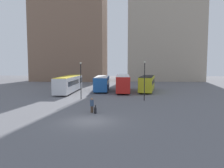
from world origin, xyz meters
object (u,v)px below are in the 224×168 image
object	(u,v)px
suitcase	(95,110)
bus_0	(69,84)
lamp_post_0	(81,78)
lamp_post_1	(145,78)
traveler	(92,104)
bus_3	(147,83)
bus_1	(102,83)
bus_2	(123,83)

from	to	relation	value
suitcase	bus_0	bearing A→B (deg)	0.43
lamp_post_0	lamp_post_1	xyz separation A→B (m)	(9.39, -0.61, 0.07)
lamp_post_0	bus_0	bearing A→B (deg)	116.22
bus_0	traveler	xyz separation A→B (m)	(7.02, -16.96, -0.69)
bus_0	bus_3	bearing A→B (deg)	-80.53
lamp_post_1	traveler	bearing A→B (deg)	-127.10
bus_3	bus_1	bearing A→B (deg)	98.74
bus_2	lamp_post_1	size ratio (longest dim) A/B	1.80
bus_3	lamp_post_0	size ratio (longest dim) A/B	1.79
bus_2	suitcase	size ratio (longest dim) A/B	11.06
bus_1	bus_2	distance (m)	4.33
lamp_post_1	lamp_post_0	bearing A→B (deg)	176.27
bus_0	lamp_post_1	world-z (taller)	lamp_post_1
bus_0	bus_2	world-z (taller)	bus_2
traveler	bus_1	bearing A→B (deg)	-19.58
bus_1	lamp_post_0	xyz separation A→B (m)	(-1.97, -10.57, 1.72)
bus_0	traveler	world-z (taller)	bus_0
bus_1	bus_3	bearing A→B (deg)	-93.20
traveler	bus_0	bearing A→B (deg)	-0.34
bus_1	suitcase	distance (m)	19.95
bus_3	suitcase	xyz separation A→B (m)	(-7.31, -19.69, -1.29)
bus_0	lamp_post_1	bearing A→B (deg)	-122.69
bus_2	bus_1	bearing A→B (deg)	74.59
suitcase	lamp_post_1	distance (m)	10.91
bus_1	traveler	size ratio (longest dim) A/B	5.62
traveler	bus_2	bearing A→B (deg)	-32.32
bus_2	lamp_post_1	distance (m)	10.72
lamp_post_0	lamp_post_1	bearing A→B (deg)	-3.73
bus_1	bus_2	size ratio (longest dim) A/B	0.89
bus_3	traveler	xyz separation A→B (m)	(-7.72, -19.37, -0.66)
bus_1	bus_2	world-z (taller)	bus_2
bus_1	suitcase	world-z (taller)	bus_1
bus_0	bus_3	world-z (taller)	bus_0
suitcase	bus_3	bearing A→B (deg)	-43.20
bus_1	traveler	world-z (taller)	bus_1
bus_3	lamp_post_1	world-z (taller)	lamp_post_1
bus_1	bus_2	xyz separation A→B (m)	(4.19, -1.09, 0.16)
bus_3	lamp_post_0	distance (m)	15.10
lamp_post_0	lamp_post_1	world-z (taller)	lamp_post_1
bus_2	traveler	distance (m)	18.71
traveler	lamp_post_0	bearing A→B (deg)	-3.85
bus_0	bus_2	size ratio (longest dim) A/B	1.19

